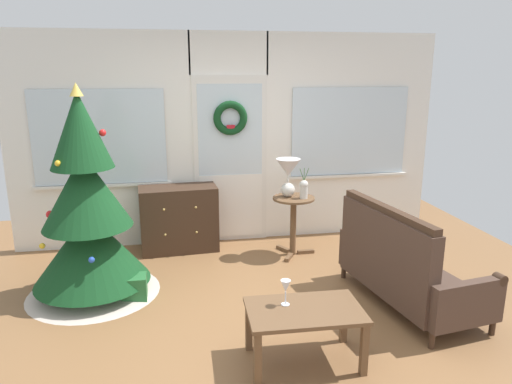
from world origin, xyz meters
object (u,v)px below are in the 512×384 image
Objects in this scene: dresser_cabinet at (179,219)px; table_lamp at (288,172)px; wine_glass at (286,287)px; settee_sofa at (402,267)px; christmas_tree at (88,220)px; gift_box at (134,287)px; coffee_table at (305,317)px; side_table at (293,214)px; flower_vase at (304,188)px.

dresser_cabinet is 2.11× the size of table_lamp.
table_lamp is 2.26× the size of wine_glass.
settee_sofa reaches higher than wine_glass.
wine_glass is at bearing -153.55° from settee_sofa.
wine_glass is (-0.52, -2.04, -0.41)m from table_lamp.
christmas_tree is 1.37m from dresser_cabinet.
gift_box is at bearing 167.11° from settee_sofa.
settee_sofa is at bearing -63.19° from table_lamp.
christmas_tree reaches higher than wine_glass.
christmas_tree is at bearing -162.47° from table_lamp.
coffee_table is 1.82m from gift_box.
side_table is 3.02× the size of gift_box.
table_lamp is at bearing 79.44° from coffee_table.
side_table is at bearing -16.62° from dresser_cabinet.
settee_sofa is at bearing -42.07° from dresser_cabinet.
flower_vase reaches higher than settee_sofa.
coffee_table is 3.71× the size of gift_box.
flower_vase is at bearing -17.75° from dresser_cabinet.
christmas_tree is 5.73× the size of flower_vase.
coffee_table is (-0.46, -2.08, -0.13)m from side_table.
table_lamp reaches higher than coffee_table.
side_table is at bearing 16.10° from christmas_tree.
flower_vase is at bearing -30.96° from side_table.
flower_vase reaches higher than side_table.
dresser_cabinet is at bearing 162.25° from flower_vase.
flower_vase is 1.79× the size of wine_glass.
wine_glass is at bearing -44.78° from gift_box.
settee_sofa is at bearing 32.21° from coffee_table.
wine_glass reaches higher than coffee_table.
side_table is 0.49m from table_lamp.
coffee_table is 4.38× the size of wine_glass.
settee_sofa reaches higher than gift_box.
dresser_cabinet is at bearing 108.90° from coffee_table.
christmas_tree reaches higher than gift_box.
settee_sofa is at bearing 26.45° from wine_glass.
christmas_tree is 2.26m from side_table.
christmas_tree is 2.94m from settee_sofa.
flower_vase is at bearing 112.91° from settee_sofa.
settee_sofa reaches higher than coffee_table.
table_lamp reaches higher than flower_vase.
settee_sofa is at bearing -12.89° from gift_box.
flower_vase is (0.10, -0.06, 0.32)m from side_table.
side_table is at bearing 77.66° from coffee_table.
settee_sofa is 2.49m from gift_box.
christmas_tree is at bearing 138.92° from wine_glass.
dresser_cabinet reaches higher than coffee_table.
gift_box is at bearing -152.91° from table_lamp.
side_table is 2.14m from coffee_table.
wine_glass is at bearing -41.08° from christmas_tree.
christmas_tree is 2.16× the size of dresser_cabinet.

